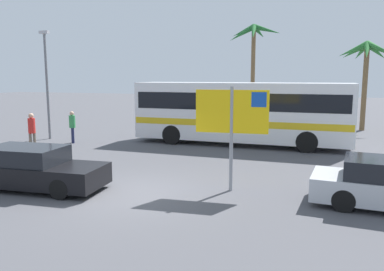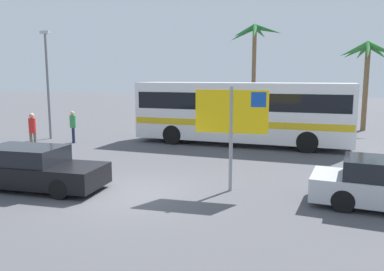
{
  "view_description": "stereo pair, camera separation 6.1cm",
  "coord_description": "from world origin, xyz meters",
  "px_view_note": "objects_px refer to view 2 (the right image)",
  "views": [
    {
      "loc": [
        5.57,
        -10.0,
        3.5
      ],
      "look_at": [
        0.87,
        3.48,
        1.3
      ],
      "focal_mm": 36.09,
      "sensor_mm": 36.0,
      "label": 1
    },
    {
      "loc": [
        5.63,
        -9.98,
        3.5
      ],
      "look_at": [
        0.87,
        3.48,
        1.3
      ],
      "focal_mm": 36.09,
      "sensor_mm": 36.0,
      "label": 2
    }
  ],
  "objects_px": {
    "bus_front_coach": "(241,110)",
    "ferry_sign": "(233,116)",
    "car_black": "(31,168)",
    "pedestrian_by_bus": "(32,129)",
    "pedestrian_crossing_lot": "(73,124)"
  },
  "relations": [
    {
      "from": "bus_front_coach",
      "to": "ferry_sign",
      "type": "bearing_deg",
      "value": -79.48
    },
    {
      "from": "pedestrian_by_bus",
      "to": "pedestrian_crossing_lot",
      "type": "xyz_separation_m",
      "value": [
        0.29,
        2.63,
        -0.09
      ]
    },
    {
      "from": "bus_front_coach",
      "to": "pedestrian_crossing_lot",
      "type": "bearing_deg",
      "value": -163.86
    },
    {
      "from": "pedestrian_by_bus",
      "to": "pedestrian_crossing_lot",
      "type": "distance_m",
      "value": 2.65
    },
    {
      "from": "pedestrian_crossing_lot",
      "to": "ferry_sign",
      "type": "bearing_deg",
      "value": -73.67
    },
    {
      "from": "ferry_sign",
      "to": "car_black",
      "type": "xyz_separation_m",
      "value": [
        -6.01,
        -1.84,
        -1.69
      ]
    },
    {
      "from": "bus_front_coach",
      "to": "ferry_sign",
      "type": "xyz_separation_m",
      "value": [
        1.5,
        -8.1,
        0.54
      ]
    },
    {
      "from": "pedestrian_by_bus",
      "to": "ferry_sign",
      "type": "bearing_deg",
      "value": 33.25
    },
    {
      "from": "ferry_sign",
      "to": "pedestrian_crossing_lot",
      "type": "xyz_separation_m",
      "value": [
        -9.97,
        5.65,
        -1.33
      ]
    },
    {
      "from": "car_black",
      "to": "pedestrian_crossing_lot",
      "type": "distance_m",
      "value": 8.48
    },
    {
      "from": "bus_front_coach",
      "to": "car_black",
      "type": "bearing_deg",
      "value": -114.37
    },
    {
      "from": "car_black",
      "to": "pedestrian_by_bus",
      "type": "relative_size",
      "value": 2.58
    },
    {
      "from": "ferry_sign",
      "to": "pedestrian_by_bus",
      "type": "bearing_deg",
      "value": 158.37
    },
    {
      "from": "bus_front_coach",
      "to": "pedestrian_by_bus",
      "type": "bearing_deg",
      "value": -149.87
    },
    {
      "from": "car_black",
      "to": "pedestrian_by_bus",
      "type": "bearing_deg",
      "value": 126.32
    }
  ]
}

